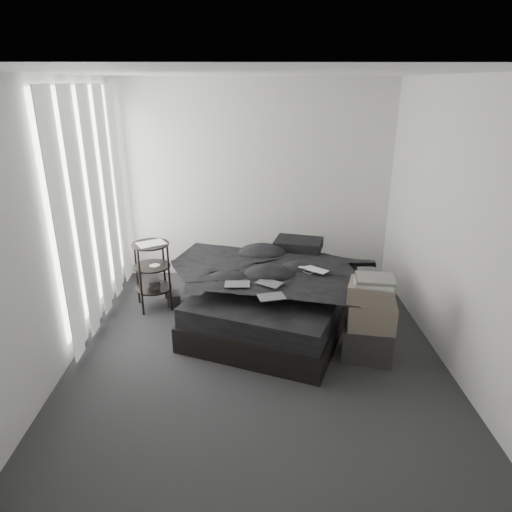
{
  "coord_description": "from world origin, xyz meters",
  "views": [
    {
      "loc": [
        -0.05,
        -3.85,
        2.54
      ],
      "look_at": [
        0.0,
        0.8,
        0.75
      ],
      "focal_mm": 32.0,
      "sensor_mm": 36.0,
      "label": 1
    }
  ],
  "objects_px": {
    "laptop": "(311,265)",
    "bed": "(276,310)",
    "box_lower": "(368,341)",
    "side_stand": "(153,276)"
  },
  "relations": [
    {
      "from": "laptop",
      "to": "bed",
      "type": "bearing_deg",
      "value": -154.5
    },
    {
      "from": "bed",
      "to": "box_lower",
      "type": "relative_size",
      "value": 4.24
    },
    {
      "from": "bed",
      "to": "box_lower",
      "type": "xyz_separation_m",
      "value": [
        0.85,
        -0.72,
        0.04
      ]
    },
    {
      "from": "side_stand",
      "to": "box_lower",
      "type": "bearing_deg",
      "value": -25.69
    },
    {
      "from": "side_stand",
      "to": "bed",
      "type": "bearing_deg",
      "value": -14.74
    },
    {
      "from": "bed",
      "to": "side_stand",
      "type": "xyz_separation_m",
      "value": [
        -1.44,
        0.38,
        0.26
      ]
    },
    {
      "from": "side_stand",
      "to": "box_lower",
      "type": "xyz_separation_m",
      "value": [
        2.29,
        -1.1,
        -0.22
      ]
    },
    {
      "from": "bed",
      "to": "side_stand",
      "type": "relative_size",
      "value": 2.5
    },
    {
      "from": "laptop",
      "to": "side_stand",
      "type": "height_order",
      "value": "side_stand"
    },
    {
      "from": "laptop",
      "to": "side_stand",
      "type": "bearing_deg",
      "value": -154.74
    }
  ]
}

